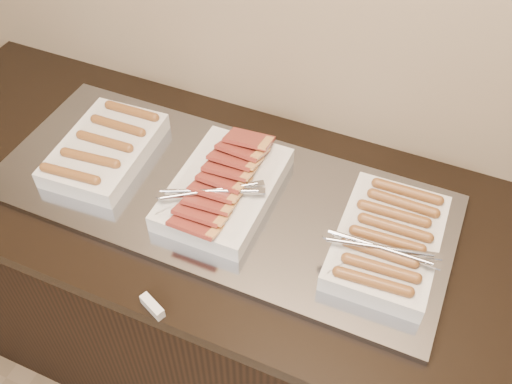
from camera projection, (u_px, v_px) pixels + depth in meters
counter at (234, 294)px, 1.82m from camera, size 2.06×0.76×0.90m
warming_tray at (219, 196)px, 1.49m from camera, size 1.20×0.50×0.02m
dish_left at (105, 149)px, 1.56m from camera, size 0.24×0.35×0.07m
dish_center at (223, 187)px, 1.45m from camera, size 0.26×0.39×0.09m
dish_right at (387, 241)px, 1.34m from camera, size 0.27×0.36×0.08m
label_holder at (152, 306)px, 1.26m from camera, size 0.07×0.04×0.03m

